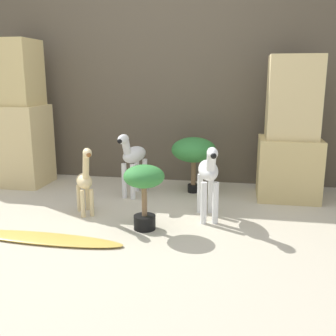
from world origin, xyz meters
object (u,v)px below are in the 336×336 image
at_px(giraffe_figurine, 85,180).
at_px(potted_palm_front, 194,151).
at_px(zebra_left, 133,158).
at_px(surfboard, 43,238).
at_px(zebra_right, 208,175).
at_px(potted_palm_back, 144,184).

xyz_separation_m(giraffe_figurine, potted_palm_front, (0.81, 0.82, 0.12)).
relative_size(giraffe_figurine, potted_palm_front, 1.07).
bearing_deg(potted_palm_front, zebra_left, -158.39).
distance_m(potted_palm_front, surfboard, 1.72).
distance_m(zebra_right, zebra_left, 0.93).
xyz_separation_m(zebra_left, potted_palm_back, (0.31, -0.83, -0.02)).
bearing_deg(zebra_left, giraffe_figurine, -112.77).
bearing_deg(zebra_right, surfboard, -150.03).
xyz_separation_m(zebra_right, potted_palm_front, (-0.21, 0.74, 0.05)).
height_order(zebra_left, potted_palm_front, zebra_left).
xyz_separation_m(zebra_left, potted_palm_front, (0.56, 0.22, 0.05)).
bearing_deg(potted_palm_back, zebra_right, 33.90).
bearing_deg(giraffe_figurine, zebra_right, 4.68).
xyz_separation_m(potted_palm_front, potted_palm_back, (-0.25, -1.05, -0.07)).
height_order(giraffe_figurine, potted_palm_back, giraffe_figurine).
distance_m(zebra_left, giraffe_figurine, 0.66).
xyz_separation_m(giraffe_figurine, potted_palm_back, (0.56, -0.22, 0.05)).
bearing_deg(giraffe_figurine, zebra_left, 67.23).
bearing_deg(zebra_right, potted_palm_front, 105.72).
bearing_deg(zebra_left, surfboard, -106.97).
bearing_deg(surfboard, giraffe_figurine, 79.61).
height_order(zebra_right, giraffe_figurine, zebra_right).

